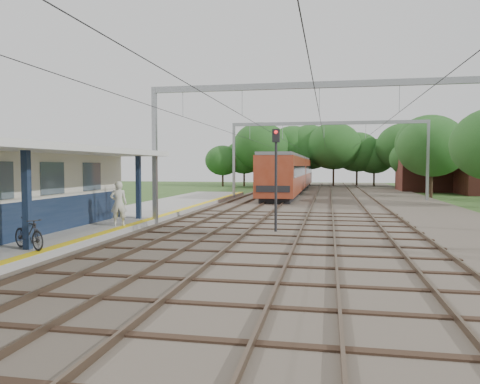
# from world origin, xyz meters

# --- Properties ---
(ground) EXTENTS (160.00, 160.00, 0.00)m
(ground) POSITION_xyz_m (0.00, 0.00, 0.00)
(ground) COLOR #2D4C1E
(ground) RESTS_ON ground
(ballast_bed) EXTENTS (18.00, 90.00, 0.10)m
(ballast_bed) POSITION_xyz_m (4.00, 30.00, 0.05)
(ballast_bed) COLOR #473D33
(ballast_bed) RESTS_ON ground
(platform) EXTENTS (5.00, 52.00, 0.35)m
(platform) POSITION_xyz_m (-7.50, 14.00, 0.17)
(platform) COLOR gray
(platform) RESTS_ON ground
(yellow_stripe) EXTENTS (0.45, 52.00, 0.01)m
(yellow_stripe) POSITION_xyz_m (-5.25, 14.00, 0.35)
(yellow_stripe) COLOR yellow
(yellow_stripe) RESTS_ON platform
(rail_tracks) EXTENTS (11.80, 88.00, 0.15)m
(rail_tracks) POSITION_xyz_m (1.50, 30.00, 0.18)
(rail_tracks) COLOR brown
(rail_tracks) RESTS_ON ballast_bed
(catenary_system) EXTENTS (17.22, 88.00, 7.00)m
(catenary_system) POSITION_xyz_m (3.39, 25.28, 5.51)
(catenary_system) COLOR gray
(catenary_system) RESTS_ON ground
(tree_band) EXTENTS (31.72, 30.88, 8.82)m
(tree_band) POSITION_xyz_m (3.84, 57.12, 4.92)
(tree_band) COLOR #382619
(tree_band) RESTS_ON ground
(house_far) EXTENTS (8.00, 6.12, 8.66)m
(house_far) POSITION_xyz_m (16.00, 52.00, 3.23)
(house_far) COLOR brown
(house_far) RESTS_ON ground
(person) EXTENTS (0.86, 0.72, 2.02)m
(person) POSITION_xyz_m (-5.61, 12.07, 1.36)
(person) COLOR beige
(person) RESTS_ON platform
(bicycle) EXTENTS (1.78, 1.22, 1.05)m
(bicycle) POSITION_xyz_m (-5.81, 5.93, 0.87)
(bicycle) COLOR black
(bicycle) RESTS_ON platform
(train) EXTENTS (3.09, 38.43, 4.04)m
(train) POSITION_xyz_m (-0.50, 47.03, 2.25)
(train) COLOR black
(train) RESTS_ON ballast_bed
(signal_post) EXTENTS (0.33, 0.28, 4.69)m
(signal_post) POSITION_xyz_m (1.35, 13.32, 3.03)
(signal_post) COLOR black
(signal_post) RESTS_ON ground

